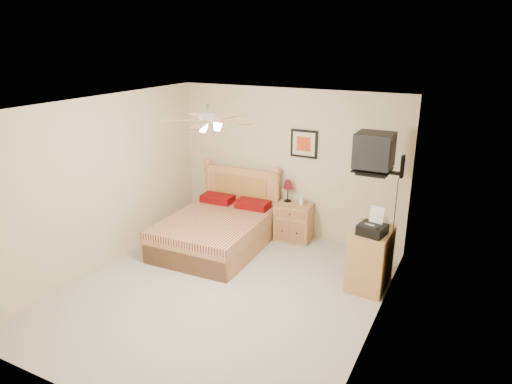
{
  "coord_description": "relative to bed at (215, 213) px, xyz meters",
  "views": [
    {
      "loc": [
        2.87,
        -4.62,
        3.26
      ],
      "look_at": [
        0.06,
        0.9,
        1.16
      ],
      "focal_mm": 32.0,
      "sensor_mm": 36.0,
      "label": 1
    }
  ],
  "objects": [
    {
      "name": "wall_tv",
      "position": [
        2.54,
        0.22,
        1.2
      ],
      "size": [
        0.56,
        0.46,
        0.58
      ],
      "primitive_type": null,
      "color": "black",
      "rests_on": "wall_right"
    },
    {
      "name": "nightstand",
      "position": [
        1.01,
        0.88,
        -0.3
      ],
      "size": [
        0.61,
        0.48,
        0.63
      ],
      "primitive_type": "cube",
      "rotation": [
        0.0,
        0.0,
        0.07
      ],
      "color": "#9E643F",
      "rests_on": "ground"
    },
    {
      "name": "magazine_lower",
      "position": [
        2.45,
        0.2,
        0.23
      ],
      "size": [
        0.3,
        0.35,
        0.03
      ],
      "primitive_type": "imported",
      "rotation": [
        0.0,
        0.0,
        -0.33
      ],
      "color": "beige",
      "rests_on": "dresser"
    },
    {
      "name": "ceiling",
      "position": [
        0.79,
        -1.12,
        1.89
      ],
      "size": [
        4.0,
        4.5,
        0.04
      ],
      "primitive_type": "cube",
      "color": "white",
      "rests_on": "ground"
    },
    {
      "name": "bed",
      "position": [
        0.0,
        0.0,
        0.0
      ],
      "size": [
        1.5,
        1.94,
        1.23
      ],
      "primitive_type": null,
      "rotation": [
        0.0,
        0.0,
        0.03
      ],
      "color": "#9E6D45",
      "rests_on": "ground"
    },
    {
      "name": "wall_front",
      "position": [
        0.79,
        -3.37,
        0.64
      ],
      "size": [
        4.0,
        0.04,
        2.5
      ],
      "primitive_type": "cube",
      "color": "beige",
      "rests_on": "ground"
    },
    {
      "name": "table_lamp",
      "position": [
        0.85,
        0.97,
        0.2
      ],
      "size": [
        0.24,
        0.24,
        0.38
      ],
      "primitive_type": null,
      "rotation": [
        0.0,
        0.0,
        -0.23
      ],
      "color": "#5E0C15",
      "rests_on": "nightstand"
    },
    {
      "name": "fax_machine",
      "position": [
        2.54,
        -0.19,
        0.39
      ],
      "size": [
        0.39,
        0.41,
        0.35
      ],
      "primitive_type": null,
      "rotation": [
        0.0,
        0.0,
        -0.19
      ],
      "color": "black",
      "rests_on": "dresser"
    },
    {
      "name": "floor",
      "position": [
        0.79,
        -1.12,
        -0.61
      ],
      "size": [
        4.5,
        4.5,
        0.0
      ],
      "primitive_type": "plane",
      "color": "#AAA49A",
      "rests_on": "ground"
    },
    {
      "name": "magazine_upper",
      "position": [
        2.48,
        0.21,
        0.25
      ],
      "size": [
        0.25,
        0.29,
        0.02
      ],
      "primitive_type": "imported",
      "rotation": [
        0.0,
        0.0,
        0.31
      ],
      "color": "gray",
      "rests_on": "magazine_lower"
    },
    {
      "name": "dresser",
      "position": [
        2.52,
        -0.07,
        -0.2
      ],
      "size": [
        0.51,
        0.71,
        0.83
      ],
      "primitive_type": "cube",
      "rotation": [
        0.0,
        0.0,
        -0.03
      ],
      "color": "#BA8649",
      "rests_on": "ground"
    },
    {
      "name": "lotion_bottle",
      "position": [
        1.12,
        0.92,
        0.12
      ],
      "size": [
        0.09,
        0.09,
        0.21
      ],
      "primitive_type": "imported",
      "rotation": [
        0.0,
        0.0,
        0.15
      ],
      "color": "silver",
      "rests_on": "nightstand"
    },
    {
      "name": "wall_right",
      "position": [
        2.79,
        -1.12,
        0.64
      ],
      "size": [
        0.04,
        4.5,
        2.5
      ],
      "primitive_type": "cube",
      "color": "beige",
      "rests_on": "ground"
    },
    {
      "name": "wall_left",
      "position": [
        -1.21,
        -1.12,
        0.64
      ],
      "size": [
        0.04,
        4.5,
        2.5
      ],
      "primitive_type": "cube",
      "color": "beige",
      "rests_on": "ground"
    },
    {
      "name": "ceiling_fan",
      "position": [
        0.79,
        -1.32,
        1.75
      ],
      "size": [
        1.14,
        1.14,
        0.28
      ],
      "primitive_type": null,
      "color": "white",
      "rests_on": "ceiling"
    },
    {
      "name": "wall_back",
      "position": [
        0.79,
        1.13,
        0.64
      ],
      "size": [
        4.0,
        0.04,
        2.5
      ],
      "primitive_type": "cube",
      "color": "beige",
      "rests_on": "ground"
    },
    {
      "name": "framed_picture",
      "position": [
        1.06,
        1.11,
        1.01
      ],
      "size": [
        0.46,
        0.04,
        0.46
      ],
      "primitive_type": "cube",
      "color": "black",
      "rests_on": "wall_back"
    }
  ]
}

